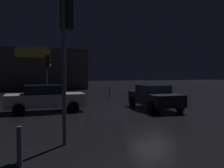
% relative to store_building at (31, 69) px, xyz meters
% --- Properties ---
extents(ground_plane, '(120.00, 120.00, 0.00)m').
position_rel_store_building_xyz_m(ground_plane, '(5.52, -24.90, -2.84)').
color(ground_plane, black).
extents(store_building, '(14.75, 8.41, 5.67)m').
position_rel_store_building_xyz_m(store_building, '(0.00, 0.00, 0.00)').
color(store_building, '#4C4742').
rests_on(store_building, ground).
extents(traffic_signal_main, '(0.41, 0.43, 3.62)m').
position_rel_store_building_xyz_m(traffic_signal_main, '(0.19, -18.76, -0.09)').
color(traffic_signal_main, '#595B60').
rests_on(traffic_signal_main, ground).
extents(traffic_signal_opposite, '(0.43, 0.41, 4.58)m').
position_rel_store_building_xyz_m(traffic_signal_opposite, '(-0.56, -30.11, 0.55)').
color(traffic_signal_opposite, '#595B60').
rests_on(traffic_signal_opposite, ground).
extents(car_near, '(4.46, 2.02, 1.55)m').
position_rel_store_building_xyz_m(car_near, '(-0.49, -23.06, -2.04)').
color(car_near, silver).
rests_on(car_near, ground).
extents(car_far, '(2.27, 4.46, 1.50)m').
position_rel_store_building_xyz_m(car_far, '(5.96, -24.42, -2.06)').
color(car_far, black).
rests_on(car_far, ground).
extents(bollard_kerb_a, '(0.13, 0.13, 0.96)m').
position_rel_store_building_xyz_m(bollard_kerb_a, '(-1.97, -31.62, -2.36)').
color(bollard_kerb_a, '#595B60').
rests_on(bollard_kerb_a, ground).
extents(bollard_kerb_b, '(0.08, 0.08, 1.11)m').
position_rel_store_building_xyz_m(bollard_kerb_b, '(5.76, -17.02, -2.28)').
color(bollard_kerb_b, '#595B60').
rests_on(bollard_kerb_b, ground).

